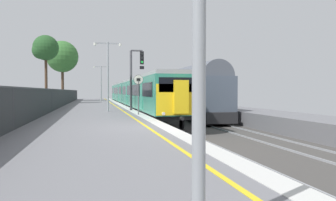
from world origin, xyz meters
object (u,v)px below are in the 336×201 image
Objects in this scene: commuter_train_at_platform at (134,93)px; background_tree_centre at (62,57)px; platform_lamp_mid at (108,70)px; platform_lamp_far at (101,80)px; background_tree_left at (45,49)px; signal_gantry at (135,72)px; freight_train_adjacent_track at (153,91)px; speed_limit_sign at (138,89)px.

background_tree_centre reaches higher than commuter_train_at_platform.
platform_lamp_mid is 1.03× the size of platform_lamp_far.
background_tree_centre is at bearing 122.79° from commuter_train_at_platform.
platform_lamp_mid is at bearing -68.48° from background_tree_left.
freight_train_adjacent_track is at bearing 76.35° from signal_gantry.
platform_lamp_far is 9.60m from background_tree_centre.
background_tree_centre is at bearing 129.63° from platform_lamp_far.
platform_lamp_mid is 20.96m from platform_lamp_far.
speed_limit_sign is (-1.85, -17.32, 0.33)m from commuter_train_at_platform.
commuter_train_at_platform is 0.77× the size of freight_train_adjacent_track.
platform_lamp_mid reaches higher than speed_limit_sign.
platform_lamp_far is 8.59m from background_tree_left.
signal_gantry is (-1.46, -12.34, 1.66)m from commuter_train_at_platform.
platform_lamp_far is at bearing -160.40° from freight_train_adjacent_track.
signal_gantry is 19.92m from platform_lamp_far.
background_tree_centre reaches higher than platform_lamp_far.
platform_lamp_far is at bearing -50.37° from background_tree_centre.
signal_gantry is 0.96× the size of platform_lamp_far.
speed_limit_sign is 0.27× the size of background_tree_centre.
signal_gantry is 27.99m from background_tree_centre.
background_tree_left is (-8.31, 20.58, 4.86)m from speed_limit_sign.
background_tree_left is at bearing 111.52° from platform_lamp_mid.
commuter_train_at_platform is at bearing 75.22° from platform_lamp_mid.
platform_lamp_mid is (-7.56, -23.65, 1.47)m from freight_train_adjacent_track.
background_tree_centre is at bearing 101.50° from platform_lamp_mid.
platform_lamp_far is at bearing 115.46° from commuter_train_at_platform.
background_tree_left is (-6.60, 16.74, 3.44)m from platform_lamp_mid.
signal_gantry reaches higher than speed_limit_sign.
background_tree_centre is at bearing 106.22° from signal_gantry.
signal_gantry is at bearing 85.59° from speed_limit_sign.
freight_train_adjacent_track reaches higher than commuter_train_at_platform.
freight_train_adjacent_track is at bearing 68.50° from commuter_train_at_platform.
signal_gantry is 0.93× the size of platform_lamp_mid.
speed_limit_sign is 0.31× the size of background_tree_left.
commuter_train_at_platform is 14.06m from platform_lamp_mid.
background_tree_left is at bearing 162.24° from commuter_train_at_platform.
platform_lamp_far is (-1.71, 24.80, 1.33)m from speed_limit_sign.
background_tree_centre reaches higher than speed_limit_sign.
background_tree_left reaches higher than commuter_train_at_platform.
signal_gantry is at bearing -60.85° from background_tree_left.
background_tree_left is at bearing -147.42° from platform_lamp_far.
freight_train_adjacent_track is at bearing 77.99° from speed_limit_sign.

